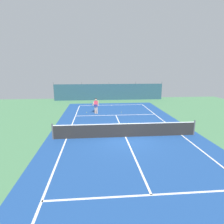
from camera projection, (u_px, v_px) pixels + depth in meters
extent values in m
plane|color=#4C8456|center=(125.00, 137.00, 13.62)|extent=(36.00, 36.00, 0.00)
cube|color=#1E478C|center=(125.00, 137.00, 13.62)|extent=(11.02, 26.60, 0.01)
cube|color=white|center=(111.00, 105.00, 25.17)|extent=(8.22, 0.10, 0.01)
cube|color=white|center=(66.00, 139.00, 13.27)|extent=(0.10, 23.80, 0.01)
cube|color=white|center=(182.00, 135.00, 13.97)|extent=(0.10, 23.80, 0.01)
cube|color=white|center=(116.00, 115.00, 19.83)|extent=(8.22, 0.10, 0.01)
cube|color=white|center=(151.00, 195.00, 7.41)|extent=(8.22, 0.10, 0.01)
cube|color=white|center=(125.00, 137.00, 13.62)|extent=(0.10, 12.80, 0.01)
cube|color=white|center=(111.00, 105.00, 25.02)|extent=(0.10, 0.30, 0.01)
cube|color=black|center=(126.00, 131.00, 13.52)|extent=(9.92, 0.03, 0.95)
cube|color=white|center=(126.00, 124.00, 13.40)|extent=(9.92, 0.04, 0.05)
cylinder|color=#47474C|center=(53.00, 132.00, 13.07)|extent=(0.10, 0.10, 1.10)
cylinder|color=#47474C|center=(194.00, 128.00, 13.93)|extent=(0.10, 0.10, 1.10)
cube|color=#1E3D4C|center=(109.00, 92.00, 28.93)|extent=(16.22, 0.06, 2.40)
cylinder|color=#595B60|center=(54.00, 92.00, 28.27)|extent=(0.08, 0.08, 2.70)
cylinder|color=#595B60|center=(82.00, 91.00, 28.61)|extent=(0.08, 0.08, 2.70)
cylinder|color=#595B60|center=(109.00, 91.00, 28.96)|extent=(0.08, 0.08, 2.70)
cylinder|color=#595B60|center=(136.00, 91.00, 29.30)|extent=(0.08, 0.08, 2.70)
cylinder|color=#595B60|center=(161.00, 90.00, 29.65)|extent=(0.08, 0.08, 2.70)
cube|color=#234C1E|center=(109.00, 96.00, 29.66)|extent=(14.60, 0.70, 1.10)
cylinder|color=#D8AD8C|center=(97.00, 110.00, 20.43)|extent=(0.12, 0.12, 0.82)
cylinder|color=#D8AD8C|center=(95.00, 110.00, 20.48)|extent=(0.12, 0.12, 0.82)
cylinder|color=navy|center=(96.00, 105.00, 20.35)|extent=(0.40, 0.40, 0.22)
cube|color=#D1384C|center=(96.00, 103.00, 20.30)|extent=(0.40, 0.30, 0.56)
sphere|color=#D8AD8C|center=(96.00, 99.00, 20.20)|extent=(0.22, 0.22, 0.22)
cylinder|color=black|center=(96.00, 99.00, 20.18)|extent=(0.23, 0.23, 0.04)
cylinder|color=#D8AD8C|center=(98.00, 103.00, 20.24)|extent=(0.09, 0.09, 0.58)
cylinder|color=#D8AD8C|center=(93.00, 103.00, 20.23)|extent=(0.25, 0.53, 0.41)
cylinder|color=black|center=(92.00, 105.00, 19.98)|extent=(0.12, 0.27, 0.13)
torus|color=teal|center=(92.00, 103.00, 19.93)|extent=(0.33, 0.22, 0.29)
sphere|color=#CCDB33|center=(117.00, 125.00, 16.47)|extent=(0.07, 0.07, 0.07)
sphere|color=#CCDB33|center=(87.00, 112.00, 20.95)|extent=(0.07, 0.07, 0.07)
sphere|color=#CCDB33|center=(121.00, 112.00, 21.09)|extent=(0.07, 0.07, 0.07)
cube|color=silver|center=(127.00, 92.00, 32.52)|extent=(2.34, 4.40, 0.80)
cube|color=#2D333D|center=(127.00, 88.00, 32.37)|extent=(1.77, 2.08, 0.56)
cylinder|color=black|center=(119.00, 94.00, 33.66)|extent=(0.30, 0.66, 0.64)
cylinder|color=black|center=(129.00, 93.00, 34.04)|extent=(0.30, 0.66, 0.64)
cylinder|color=black|center=(124.00, 96.00, 31.18)|extent=(0.30, 0.66, 0.64)
cylinder|color=black|center=(134.00, 96.00, 31.57)|extent=(0.30, 0.66, 0.64)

